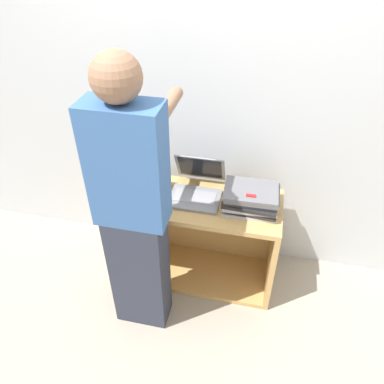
% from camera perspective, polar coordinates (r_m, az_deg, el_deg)
% --- Properties ---
extents(ground_plane, '(12.00, 12.00, 0.00)m').
position_cam_1_polar(ground_plane, '(2.86, -0.77, -15.49)').
color(ground_plane, '#9E9384').
extents(wall_back, '(8.00, 0.05, 2.40)m').
position_cam_1_polar(wall_back, '(2.54, 2.11, 12.29)').
color(wall_back, silver).
rests_on(wall_back, ground_plane).
extents(cart, '(1.17, 0.49, 0.71)m').
position_cam_1_polar(cart, '(2.79, 0.62, -6.12)').
color(cart, tan).
rests_on(cart, ground_plane).
extents(laptop_open, '(0.34, 0.39, 0.25)m').
position_cam_1_polar(laptop_open, '(2.53, 0.67, 0.59)').
color(laptop_open, gray).
rests_on(laptop_open, cart).
extents(laptop_stack_left, '(0.36, 0.27, 0.10)m').
position_cam_1_polar(laptop_stack_left, '(2.57, -7.79, 0.84)').
color(laptop_stack_left, '#232326').
rests_on(laptop_stack_left, cart).
extents(laptop_stack_right, '(0.36, 0.28, 0.14)m').
position_cam_1_polar(laptop_stack_right, '(2.43, 8.97, -1.01)').
color(laptop_stack_right, '#B7B7BC').
rests_on(laptop_stack_right, cart).
extents(person, '(0.40, 0.54, 1.81)m').
position_cam_1_polar(person, '(2.12, -8.94, -2.97)').
color(person, '#2D3342').
rests_on(person, ground_plane).
extents(inventory_tag, '(0.06, 0.02, 0.01)m').
position_cam_1_polar(inventory_tag, '(2.33, 8.97, -0.54)').
color(inventory_tag, red).
rests_on(inventory_tag, laptop_stack_right).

